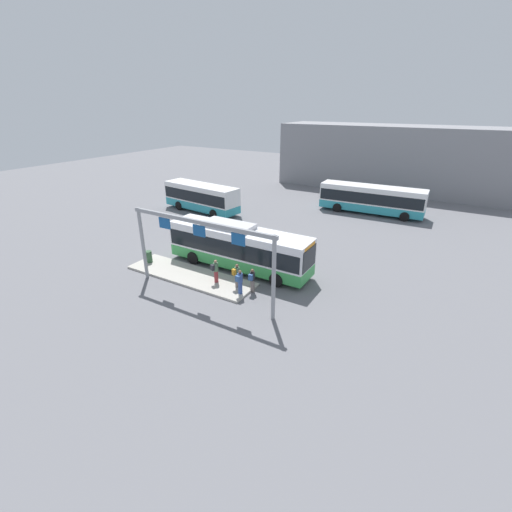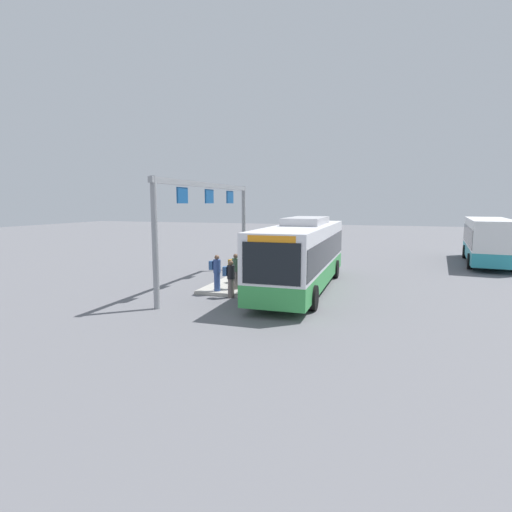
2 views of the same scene
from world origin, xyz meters
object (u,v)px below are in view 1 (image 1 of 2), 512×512
at_px(bus_background_left, 372,198).
at_px(trash_bin, 149,257).
at_px(person_boarding, 240,281).
at_px(bus_background_right, 201,196).
at_px(person_waiting_near, 252,280).
at_px(person_waiting_far, 237,275).
at_px(person_waiting_mid, 216,270).
at_px(bus_main, 238,246).

distance_m(bus_background_left, trash_bin, 25.29).
bearing_deg(person_boarding, bus_background_left, -3.10).
relative_size(bus_background_left, bus_background_right, 1.16).
relative_size(person_boarding, person_waiting_near, 1.00).
xyz_separation_m(bus_background_left, person_waiting_far, (-3.21, -22.42, -0.73)).
xyz_separation_m(person_boarding, person_waiting_mid, (-2.30, 0.48, 0.00)).
xyz_separation_m(bus_main, person_boarding, (2.40, -3.50, -0.76)).
distance_m(bus_background_left, person_waiting_far, 22.66).
xyz_separation_m(bus_main, trash_bin, (-6.39, -3.01, -1.20)).
xyz_separation_m(person_waiting_near, trash_bin, (-9.20, -0.35, -0.28)).
xyz_separation_m(bus_main, person_waiting_near, (2.82, -2.66, -0.92)).
height_order(bus_main, person_waiting_far, bus_main).
distance_m(person_boarding, person_waiting_near, 0.95).
xyz_separation_m(bus_main, person_waiting_far, (1.72, -2.84, -0.76)).
relative_size(person_waiting_near, person_waiting_mid, 1.00).
height_order(bus_background_right, person_waiting_far, bus_background_right).
bearing_deg(person_waiting_mid, person_waiting_near, -61.43).
xyz_separation_m(bus_background_right, person_boarding, (14.38, -13.99, -0.73)).
xyz_separation_m(bus_background_right, person_waiting_near, (14.79, -13.14, -0.89)).
height_order(person_waiting_near, person_waiting_mid, person_waiting_mid).
xyz_separation_m(bus_background_right, trash_bin, (5.59, -13.49, -1.17)).
bearing_deg(bus_background_left, person_waiting_near, -97.42).
bearing_deg(bus_background_left, person_waiting_far, -100.13).
bearing_deg(person_waiting_mid, bus_main, 22.89).
relative_size(bus_background_left, trash_bin, 12.61).
xyz_separation_m(person_boarding, person_waiting_near, (0.41, 0.84, -0.16)).
xyz_separation_m(person_waiting_mid, trash_bin, (-6.49, 0.01, -0.44)).
relative_size(bus_background_right, person_waiting_near, 5.86).
bearing_deg(person_boarding, person_waiting_near, -23.00).
relative_size(person_boarding, trash_bin, 1.86).
height_order(bus_main, trash_bin, bus_main).
height_order(bus_background_left, person_waiting_mid, bus_background_left).
distance_m(bus_background_right, trash_bin, 14.65).
xyz_separation_m(bus_main, bus_background_left, (4.93, 19.57, -0.03)).
bearing_deg(person_waiting_far, person_waiting_mid, 113.09).
relative_size(person_waiting_near, person_waiting_far, 1.00).
distance_m(bus_main, trash_bin, 7.16).
bearing_deg(bus_background_right, person_waiting_far, -37.79).
height_order(person_boarding, person_waiting_mid, same).
bearing_deg(bus_background_right, person_waiting_mid, -41.78).
bearing_deg(bus_background_right, bus_background_left, 34.67).
distance_m(person_boarding, person_waiting_mid, 2.35).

